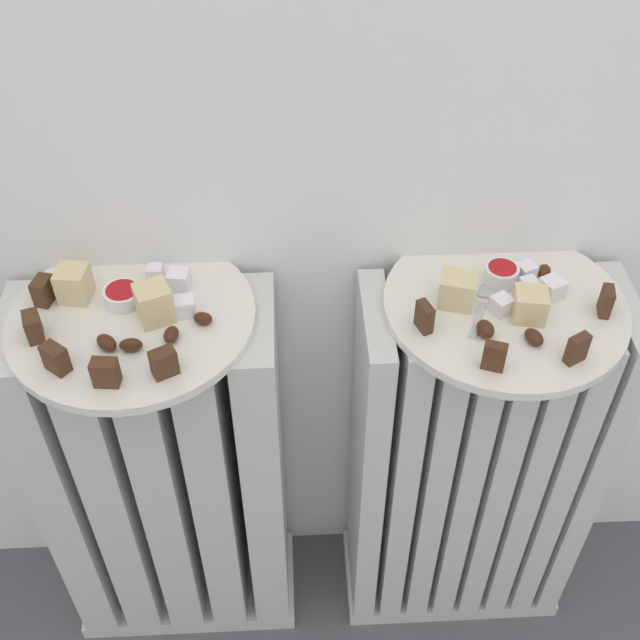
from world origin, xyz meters
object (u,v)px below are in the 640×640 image
(fork, at_px, (482,307))
(jam_bowl_left, at_px, (123,295))
(radiator_right, at_px, (468,469))
(plate_left, at_px, (132,318))
(plate_right, at_px, (505,305))
(radiator_left, at_px, (170,482))
(jam_bowl_right, at_px, (501,274))

(fork, bearing_deg, jam_bowl_left, 175.70)
(radiator_right, xyz_separation_m, plate_left, (-0.46, 0.00, 0.34))
(radiator_right, distance_m, plate_right, 0.34)
(radiator_left, bearing_deg, plate_left, 90.00)
(radiator_right, xyz_separation_m, jam_bowl_right, (-0.00, 0.04, 0.36))
(radiator_left, xyz_separation_m, jam_bowl_left, (-0.01, 0.02, 0.36))
(radiator_left, xyz_separation_m, fork, (0.42, -0.01, 0.35))
(radiator_left, relative_size, plate_right, 2.21)
(radiator_left, height_order, radiator_right, same)
(plate_left, relative_size, jam_bowl_left, 6.31)
(fork, bearing_deg, jam_bowl_right, 54.95)
(radiator_left, bearing_deg, fork, -1.26)
(fork, bearing_deg, plate_right, 16.64)
(plate_left, bearing_deg, plate_right, 0.00)
(radiator_left, height_order, plate_left, plate_left)
(radiator_right, relative_size, jam_bowl_left, 13.94)
(plate_left, bearing_deg, jam_bowl_left, 115.58)
(plate_right, relative_size, jam_bowl_left, 6.31)
(plate_left, xyz_separation_m, jam_bowl_left, (-0.01, 0.02, 0.02))
(radiator_left, xyz_separation_m, radiator_right, (0.46, 0.00, 0.00))
(radiator_right, relative_size, plate_right, 2.21)
(plate_right, height_order, jam_bowl_left, jam_bowl_left)
(jam_bowl_right, bearing_deg, jam_bowl_left, -178.55)
(plate_left, bearing_deg, radiator_left, -90.00)
(jam_bowl_left, height_order, fork, jam_bowl_left)
(jam_bowl_left, distance_m, fork, 0.44)
(radiator_right, distance_m, jam_bowl_right, 0.36)
(plate_left, bearing_deg, jam_bowl_right, 4.42)
(plate_left, height_order, plate_right, same)
(plate_left, distance_m, fork, 0.42)
(radiator_right, bearing_deg, plate_right, 116.57)
(radiator_right, bearing_deg, radiator_left, 180.00)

